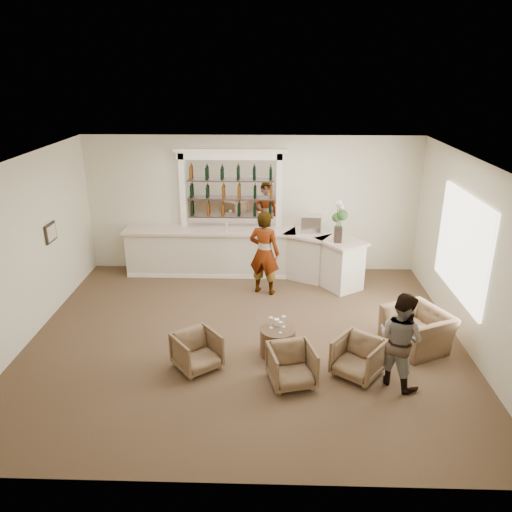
{
  "coord_description": "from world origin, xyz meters",
  "views": [
    {
      "loc": [
        0.46,
        -8.2,
        4.78
      ],
      "look_at": [
        0.18,
        0.9,
        1.31
      ],
      "focal_mm": 35.0,
      "sensor_mm": 36.0,
      "label": 1
    }
  ],
  "objects_px": {
    "guest": "(400,340)",
    "armchair_far": "(417,329)",
    "armchair_left": "(197,351)",
    "flower_vase": "(339,219)",
    "espresso_machine": "(311,224)",
    "sommelier": "(264,253)",
    "armchair_right": "(358,358)",
    "bar_counter": "(245,253)",
    "armchair_center": "(292,366)",
    "cocktail_table": "(278,342)"
  },
  "relations": [
    {
      "from": "armchair_left",
      "to": "armchair_far",
      "type": "xyz_separation_m",
      "value": [
        3.87,
        0.8,
        0.03
      ]
    },
    {
      "from": "sommelier",
      "to": "guest",
      "type": "bearing_deg",
      "value": 142.39
    },
    {
      "from": "armchair_far",
      "to": "bar_counter",
      "type": "bearing_deg",
      "value": -160.28
    },
    {
      "from": "sommelier",
      "to": "flower_vase",
      "type": "distance_m",
      "value": 1.78
    },
    {
      "from": "armchair_far",
      "to": "flower_vase",
      "type": "relative_size",
      "value": 1.14
    },
    {
      "from": "bar_counter",
      "to": "espresso_machine",
      "type": "bearing_deg",
      "value": -0.33
    },
    {
      "from": "sommelier",
      "to": "flower_vase",
      "type": "bearing_deg",
      "value": -152.64
    },
    {
      "from": "armchair_far",
      "to": "flower_vase",
      "type": "xyz_separation_m",
      "value": [
        -1.18,
        2.46,
        1.32
      ]
    },
    {
      "from": "bar_counter",
      "to": "armchair_right",
      "type": "height_order",
      "value": "bar_counter"
    },
    {
      "from": "armchair_left",
      "to": "flower_vase",
      "type": "bearing_deg",
      "value": 12.56
    },
    {
      "from": "cocktail_table",
      "to": "armchair_far",
      "type": "bearing_deg",
      "value": 7.66
    },
    {
      "from": "flower_vase",
      "to": "espresso_machine",
      "type": "bearing_deg",
      "value": 126.71
    },
    {
      "from": "bar_counter",
      "to": "espresso_machine",
      "type": "relative_size",
      "value": 12.69
    },
    {
      "from": "flower_vase",
      "to": "bar_counter",
      "type": "bearing_deg",
      "value": 160.77
    },
    {
      "from": "guest",
      "to": "armchair_far",
      "type": "relative_size",
      "value": 1.47
    },
    {
      "from": "armchair_left",
      "to": "flower_vase",
      "type": "relative_size",
      "value": 0.74
    },
    {
      "from": "espresso_machine",
      "to": "armchair_right",
      "type": "bearing_deg",
      "value": -78.68
    },
    {
      "from": "cocktail_table",
      "to": "armchair_center",
      "type": "height_order",
      "value": "armchair_center"
    },
    {
      "from": "guest",
      "to": "espresso_machine",
      "type": "relative_size",
      "value": 3.51
    },
    {
      "from": "sommelier",
      "to": "cocktail_table",
      "type": "bearing_deg",
      "value": 115.77
    },
    {
      "from": "armchair_left",
      "to": "armchair_right",
      "type": "height_order",
      "value": "armchair_right"
    },
    {
      "from": "sommelier",
      "to": "espresso_machine",
      "type": "bearing_deg",
      "value": -119.06
    },
    {
      "from": "cocktail_table",
      "to": "armchair_far",
      "type": "distance_m",
      "value": 2.54
    },
    {
      "from": "armchair_center",
      "to": "armchair_far",
      "type": "bearing_deg",
      "value": 13.18
    },
    {
      "from": "cocktail_table",
      "to": "armchair_right",
      "type": "height_order",
      "value": "armchair_right"
    },
    {
      "from": "bar_counter",
      "to": "armchair_center",
      "type": "relative_size",
      "value": 8.0
    },
    {
      "from": "sommelier",
      "to": "armchair_right",
      "type": "xyz_separation_m",
      "value": [
        1.58,
        -3.18,
        -0.62
      ]
    },
    {
      "from": "bar_counter",
      "to": "armchair_right",
      "type": "relative_size",
      "value": 7.92
    },
    {
      "from": "guest",
      "to": "armchair_right",
      "type": "distance_m",
      "value": 0.78
    },
    {
      "from": "espresso_machine",
      "to": "flower_vase",
      "type": "bearing_deg",
      "value": -48.99
    },
    {
      "from": "espresso_machine",
      "to": "sommelier",
      "type": "bearing_deg",
      "value": -134.38
    },
    {
      "from": "guest",
      "to": "armchair_left",
      "type": "distance_m",
      "value": 3.31
    },
    {
      "from": "flower_vase",
      "to": "guest",
      "type": "bearing_deg",
      "value": -81.14
    },
    {
      "from": "sommelier",
      "to": "armchair_right",
      "type": "relative_size",
      "value": 2.63
    },
    {
      "from": "armchair_left",
      "to": "bar_counter",
      "type": "bearing_deg",
      "value": 43.68
    },
    {
      "from": "bar_counter",
      "to": "flower_vase",
      "type": "height_order",
      "value": "flower_vase"
    },
    {
      "from": "armchair_center",
      "to": "flower_vase",
      "type": "xyz_separation_m",
      "value": [
        1.12,
        3.66,
        1.35
      ]
    },
    {
      "from": "armchair_left",
      "to": "espresso_machine",
      "type": "height_order",
      "value": "espresso_machine"
    },
    {
      "from": "armchair_right",
      "to": "espresso_machine",
      "type": "xyz_separation_m",
      "value": [
        -0.51,
        4.12,
        1.01
      ]
    },
    {
      "from": "armchair_left",
      "to": "flower_vase",
      "type": "height_order",
      "value": "flower_vase"
    },
    {
      "from": "cocktail_table",
      "to": "armchair_right",
      "type": "bearing_deg",
      "value": -24.57
    },
    {
      "from": "armchair_left",
      "to": "armchair_far",
      "type": "height_order",
      "value": "armchair_far"
    },
    {
      "from": "cocktail_table",
      "to": "armchair_far",
      "type": "height_order",
      "value": "armchair_far"
    },
    {
      "from": "armchair_right",
      "to": "flower_vase",
      "type": "bearing_deg",
      "value": 126.73
    },
    {
      "from": "armchair_left",
      "to": "armchair_center",
      "type": "bearing_deg",
      "value": -52.1
    },
    {
      "from": "guest",
      "to": "bar_counter",
      "type": "bearing_deg",
      "value": -11.34
    },
    {
      "from": "armchair_far",
      "to": "espresso_machine",
      "type": "relative_size",
      "value": 2.4
    },
    {
      "from": "armchair_center",
      "to": "flower_vase",
      "type": "bearing_deg",
      "value": 58.59
    },
    {
      "from": "armchair_center",
      "to": "bar_counter",
      "type": "bearing_deg",
      "value": 88.21
    },
    {
      "from": "bar_counter",
      "to": "armchair_right",
      "type": "bearing_deg",
      "value": -63.37
    }
  ]
}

